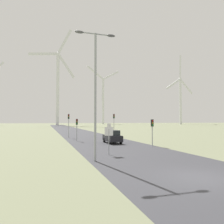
{
  "coord_description": "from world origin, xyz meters",
  "views": [
    {
      "loc": [
        -8.22,
        -10.31,
        3.14
      ],
      "look_at": [
        0.0,
        16.63,
        4.29
      ],
      "focal_mm": 35.0,
      "sensor_mm": 36.0,
      "label": 1
    }
  ],
  "objects_px": {
    "traffic_light_post_mid_right": "(114,120)",
    "car_approaching": "(112,137)",
    "wind_turbine_center": "(58,81)",
    "wind_turbine_far_right": "(180,95)",
    "streetlamp": "(95,80)",
    "stop_sign_far": "(109,127)",
    "stop_sign_near": "(109,135)",
    "wind_turbine_right": "(103,96)",
    "traffic_light_post_near_left": "(77,125)",
    "traffic_light_post_near_right": "(152,126)",
    "traffic_light_post_mid_left": "(69,120)"
  },
  "relations": [
    {
      "from": "stop_sign_far",
      "to": "car_approaching",
      "type": "distance_m",
      "value": 12.96
    },
    {
      "from": "traffic_light_post_mid_left",
      "to": "stop_sign_far",
      "type": "bearing_deg",
      "value": 3.55
    },
    {
      "from": "stop_sign_far",
      "to": "traffic_light_post_mid_left",
      "type": "bearing_deg",
      "value": -176.45
    },
    {
      "from": "traffic_light_post_mid_right",
      "to": "car_approaching",
      "type": "distance_m",
      "value": 14.08
    },
    {
      "from": "stop_sign_far",
      "to": "traffic_light_post_mid_left",
      "type": "distance_m",
      "value": 8.2
    },
    {
      "from": "traffic_light_post_near_left",
      "to": "traffic_light_post_mid_right",
      "type": "distance_m",
      "value": 12.08
    },
    {
      "from": "wind_turbine_right",
      "to": "traffic_light_post_mid_right",
      "type": "bearing_deg",
      "value": -103.91
    },
    {
      "from": "car_approaching",
      "to": "traffic_light_post_near_left",
      "type": "bearing_deg",
      "value": 131.91
    },
    {
      "from": "traffic_light_post_near_right",
      "to": "wind_turbine_far_right",
      "type": "xyz_separation_m",
      "value": [
        105.59,
        147.73,
        24.17
      ]
    },
    {
      "from": "wind_turbine_right",
      "to": "wind_turbine_center",
      "type": "bearing_deg",
      "value": -132.51
    },
    {
      "from": "traffic_light_post_mid_left",
      "to": "traffic_light_post_mid_right",
      "type": "height_order",
      "value": "traffic_light_post_mid_right"
    },
    {
      "from": "wind_turbine_right",
      "to": "streetlamp",
      "type": "bearing_deg",
      "value": -104.81
    },
    {
      "from": "traffic_light_post_near_right",
      "to": "car_approaching",
      "type": "xyz_separation_m",
      "value": [
        -3.81,
        4.67,
        -1.54
      ]
    },
    {
      "from": "car_approaching",
      "to": "wind_turbine_center",
      "type": "relative_size",
      "value": 0.06
    },
    {
      "from": "streetlamp",
      "to": "traffic_light_post_near_right",
      "type": "distance_m",
      "value": 12.76
    },
    {
      "from": "stop_sign_far",
      "to": "wind_turbine_right",
      "type": "xyz_separation_m",
      "value": [
        43.07,
        169.67,
        26.45
      ]
    },
    {
      "from": "stop_sign_near",
      "to": "traffic_light_post_near_left",
      "type": "xyz_separation_m",
      "value": [
        -0.95,
        14.75,
        0.74
      ]
    },
    {
      "from": "traffic_light_post_mid_right",
      "to": "wind_turbine_center",
      "type": "relative_size",
      "value": 0.06
    },
    {
      "from": "stop_sign_near",
      "to": "traffic_light_post_mid_left",
      "type": "height_order",
      "value": "traffic_light_post_mid_left"
    },
    {
      "from": "wind_turbine_far_right",
      "to": "wind_turbine_right",
      "type": "bearing_deg",
      "value": 148.21
    },
    {
      "from": "streetlamp",
      "to": "traffic_light_post_near_right",
      "type": "bearing_deg",
      "value": 41.33
    },
    {
      "from": "stop_sign_near",
      "to": "stop_sign_far",
      "type": "xyz_separation_m",
      "value": [
        6.56,
        22.45,
        0.05
      ]
    },
    {
      "from": "traffic_light_post_near_left",
      "to": "wind_turbine_center",
      "type": "bearing_deg",
      "value": 88.44
    },
    {
      "from": "traffic_light_post_mid_right",
      "to": "car_approaching",
      "type": "height_order",
      "value": "traffic_light_post_mid_right"
    },
    {
      "from": "stop_sign_far",
      "to": "car_approaching",
      "type": "xyz_separation_m",
      "value": [
        -3.17,
        -12.53,
        -0.94
      ]
    },
    {
      "from": "traffic_light_post_near_left",
      "to": "traffic_light_post_mid_right",
      "type": "relative_size",
      "value": 0.76
    },
    {
      "from": "stop_sign_near",
      "to": "stop_sign_far",
      "type": "distance_m",
      "value": 23.39
    },
    {
      "from": "traffic_light_post_near_right",
      "to": "traffic_light_post_mid_left",
      "type": "bearing_deg",
      "value": 117.53
    },
    {
      "from": "streetlamp",
      "to": "wind_turbine_center",
      "type": "distance_m",
      "value": 145.72
    },
    {
      "from": "traffic_light_post_near_left",
      "to": "traffic_light_post_near_right",
      "type": "height_order",
      "value": "traffic_light_post_near_left"
    },
    {
      "from": "traffic_light_post_near_left",
      "to": "wind_turbine_right",
      "type": "distance_m",
      "value": 186.23
    },
    {
      "from": "streetlamp",
      "to": "stop_sign_far",
      "type": "relative_size",
      "value": 3.85
    },
    {
      "from": "stop_sign_far",
      "to": "wind_turbine_far_right",
      "type": "relative_size",
      "value": 0.04
    },
    {
      "from": "streetlamp",
      "to": "wind_turbine_right",
      "type": "xyz_separation_m",
      "value": [
        51.55,
        194.9,
        21.93
      ]
    },
    {
      "from": "traffic_light_post_near_left",
      "to": "traffic_light_post_mid_left",
      "type": "bearing_deg",
      "value": 94.4
    },
    {
      "from": "traffic_light_post_near_left",
      "to": "car_approaching",
      "type": "relative_size",
      "value": 0.84
    },
    {
      "from": "wind_turbine_center",
      "to": "wind_turbine_far_right",
      "type": "height_order",
      "value": "wind_turbine_center"
    },
    {
      "from": "stop_sign_far",
      "to": "wind_turbine_right",
      "type": "bearing_deg",
      "value": 75.76
    },
    {
      "from": "wind_turbine_center",
      "to": "stop_sign_far",
      "type": "bearing_deg",
      "value": -88.02
    },
    {
      "from": "wind_turbine_right",
      "to": "car_approaching",
      "type": "bearing_deg",
      "value": -104.24
    },
    {
      "from": "wind_turbine_center",
      "to": "traffic_light_post_mid_right",
      "type": "bearing_deg",
      "value": -87.43
    },
    {
      "from": "car_approaching",
      "to": "wind_turbine_far_right",
      "type": "xyz_separation_m",
      "value": [
        109.41,
        143.06,
        25.7
      ]
    },
    {
      "from": "wind_turbine_far_right",
      "to": "stop_sign_far",
      "type": "bearing_deg",
      "value": -129.14
    },
    {
      "from": "stop_sign_far",
      "to": "wind_turbine_right",
      "type": "distance_m",
      "value": 177.04
    },
    {
      "from": "streetlamp",
      "to": "car_approaching",
      "type": "distance_m",
      "value": 14.8
    },
    {
      "from": "traffic_light_post_near_right",
      "to": "traffic_light_post_mid_right",
      "type": "height_order",
      "value": "traffic_light_post_mid_right"
    },
    {
      "from": "traffic_light_post_near_right",
      "to": "wind_turbine_right",
      "type": "relative_size",
      "value": 0.06
    },
    {
      "from": "stop_sign_near",
      "to": "stop_sign_far",
      "type": "relative_size",
      "value": 0.97
    },
    {
      "from": "stop_sign_far",
      "to": "traffic_light_post_mid_left",
      "type": "height_order",
      "value": "traffic_light_post_mid_left"
    },
    {
      "from": "traffic_light_post_near_right",
      "to": "traffic_light_post_mid_right",
      "type": "bearing_deg",
      "value": 88.2
    }
  ]
}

